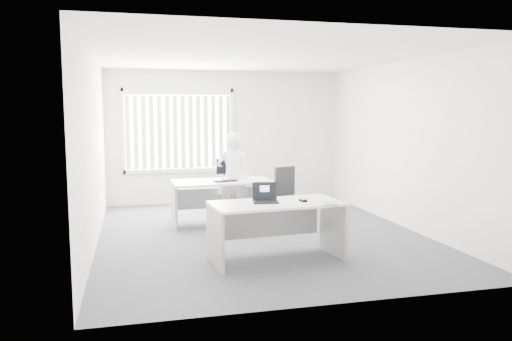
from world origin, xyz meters
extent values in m
plane|color=#56575E|center=(0.00, 0.00, 0.00)|extent=(6.00, 6.00, 0.00)
cube|color=silver|center=(0.00, 3.00, 1.40)|extent=(5.00, 0.02, 2.80)
cube|color=silver|center=(0.00, -3.00, 1.40)|extent=(5.00, 0.02, 2.80)
cube|color=silver|center=(-2.50, 0.00, 1.40)|extent=(0.02, 6.00, 2.80)
cube|color=silver|center=(2.50, 0.00, 1.40)|extent=(0.02, 6.00, 2.80)
cube|color=white|center=(0.00, 0.00, 2.80)|extent=(5.00, 6.00, 0.02)
cube|color=silver|center=(-1.00, 2.96, 1.55)|extent=(2.32, 0.06, 1.76)
cube|color=white|center=(-0.14, -1.41, 0.76)|extent=(1.78, 0.96, 0.03)
cube|color=#969699|center=(-0.97, -1.49, 0.37)|extent=(0.11, 0.74, 0.75)
cube|color=#969699|center=(0.69, -1.33, 0.37)|extent=(0.11, 0.74, 0.75)
cube|color=white|center=(-0.47, 0.81, 0.75)|extent=(1.70, 0.82, 0.03)
cube|color=#969699|center=(-1.29, 0.80, 0.37)|extent=(0.06, 0.73, 0.74)
cube|color=#969699|center=(0.35, 0.83, 0.37)|extent=(0.06, 0.73, 0.74)
cylinder|color=black|center=(0.72, 0.64, 0.04)|extent=(0.70, 0.70, 0.07)
cylinder|color=black|center=(0.72, 0.64, 0.21)|extent=(0.06, 0.06, 0.43)
cube|color=black|center=(0.72, 0.64, 0.43)|extent=(0.54, 0.54, 0.06)
cube|color=black|center=(0.66, 0.82, 0.72)|extent=(0.41, 0.18, 0.51)
imported|color=white|center=(-0.26, 0.94, 0.80)|extent=(0.64, 0.47, 1.59)
cube|color=white|center=(0.15, -1.44, 0.78)|extent=(0.38, 0.35, 0.00)
cube|color=silver|center=(0.50, -1.67, 0.79)|extent=(0.20, 0.25, 0.01)
cube|color=black|center=(-0.43, 0.70, 0.78)|extent=(0.42, 0.22, 0.02)
camera|label=1|loc=(-1.93, -7.56, 1.97)|focal=35.00mm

